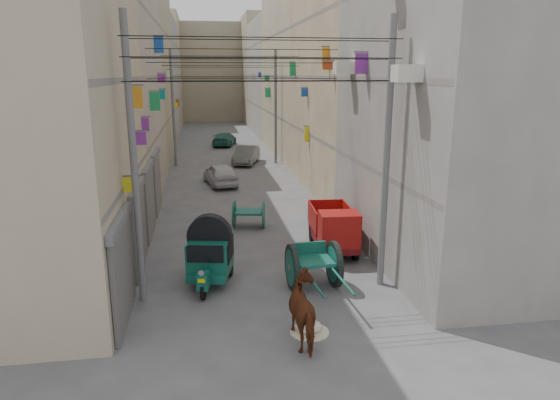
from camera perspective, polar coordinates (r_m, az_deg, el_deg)
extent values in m
cube|color=slate|center=(16.32, -17.13, 2.32)|extent=(0.25, 9.80, 0.18)
cube|color=slate|center=(16.00, -17.93, 12.88)|extent=(0.25, 9.80, 0.18)
cube|color=#A2988B|center=(27.54, -22.65, 12.37)|extent=(8.00, 12.00, 12.00)
cube|color=slate|center=(27.12, -14.04, 7.07)|extent=(0.25, 11.76, 0.18)
cube|color=slate|center=(26.93, -14.43, 13.41)|extent=(0.25, 11.76, 0.18)
cube|color=slate|center=(27.07, -14.84, 19.76)|extent=(0.25, 11.76, 0.18)
cube|color=#9C947B|center=(40.32, -18.51, 14.41)|extent=(8.00, 14.00, 14.00)
cube|color=slate|center=(40.02, -12.53, 9.35)|extent=(0.25, 13.72, 0.18)
cube|color=slate|center=(39.90, -12.77, 13.64)|extent=(0.25, 13.72, 0.18)
cube|color=slate|center=(39.99, -13.01, 17.94)|extent=(0.25, 13.72, 0.18)
cube|color=gray|center=(54.19, -16.06, 13.20)|extent=(8.00, 14.00, 11.80)
cube|color=slate|center=(53.97, -11.70, 10.58)|extent=(0.25, 13.72, 0.18)
cube|color=slate|center=(53.88, -11.87, 13.76)|extent=(0.25, 13.72, 0.18)
cube|color=slate|center=(53.95, -12.04, 16.95)|extent=(0.25, 13.72, 0.18)
cube|color=tan|center=(67.12, -14.81, 14.11)|extent=(8.00, 12.00, 13.50)
cube|color=slate|center=(66.94, -11.24, 11.26)|extent=(0.25, 11.76, 0.18)
cube|color=slate|center=(66.87, -11.37, 13.83)|extent=(0.25, 11.76, 0.18)
cube|color=slate|center=(66.93, -11.50, 16.39)|extent=(0.25, 11.76, 0.18)
cube|color=gray|center=(18.60, 23.34, 13.45)|extent=(8.00, 10.00, 13.00)
cube|color=slate|center=(17.19, 11.21, 3.27)|extent=(0.25, 9.80, 0.18)
cube|color=slate|center=(16.89, 11.71, 13.30)|extent=(0.25, 9.80, 0.18)
cube|color=tan|center=(28.55, 11.29, 13.20)|extent=(8.00, 12.00, 12.00)
cube|color=slate|center=(27.65, 3.37, 7.60)|extent=(0.25, 11.76, 0.18)
cube|color=slate|center=(27.47, 3.46, 13.83)|extent=(0.25, 11.76, 0.18)
cube|color=slate|center=(27.61, 3.56, 20.06)|extent=(0.25, 11.76, 0.18)
cube|color=tan|center=(41.01, 4.93, 15.06)|extent=(8.00, 14.00, 14.00)
cube|color=slate|center=(40.39, -0.62, 9.72)|extent=(0.25, 13.72, 0.18)
cube|color=slate|center=(40.26, -0.63, 13.98)|extent=(0.25, 13.72, 0.18)
cube|color=slate|center=(40.36, -0.64, 18.25)|extent=(0.25, 13.72, 0.18)
cube|color=#A2988B|center=(54.71, 1.30, 13.74)|extent=(8.00, 14.00, 11.80)
cube|color=slate|center=(54.24, -2.82, 10.87)|extent=(0.25, 13.72, 0.18)
cube|color=slate|center=(54.15, -2.86, 14.04)|extent=(0.25, 13.72, 0.18)
cube|color=slate|center=(54.22, -2.90, 17.21)|extent=(0.25, 13.72, 0.18)
cube|color=#9C947B|center=(67.54, -0.73, 14.56)|extent=(8.00, 12.00, 13.50)
cube|color=slate|center=(67.16, -4.06, 11.50)|extent=(0.25, 11.76, 0.18)
cube|color=slate|center=(67.09, -4.11, 14.06)|extent=(0.25, 11.76, 0.18)
cube|color=slate|center=(67.14, -4.16, 16.62)|extent=(0.25, 11.76, 0.18)
cube|color=#9C947B|center=(73.85, -7.89, 14.22)|extent=(22.00, 10.00, 13.00)
cube|color=#47474C|center=(13.79, -17.50, -8.14)|extent=(0.12, 3.00, 2.60)
cube|color=#5F5F62|center=(13.31, -17.88, -2.35)|extent=(0.18, 3.20, 0.25)
cube|color=#47474C|center=(17.24, -15.80, -3.50)|extent=(0.12, 3.00, 2.60)
cube|color=#5F5F62|center=(16.86, -16.06, 1.20)|extent=(0.18, 3.20, 0.25)
cube|color=#47474C|center=(20.78, -14.68, -0.42)|extent=(0.12, 3.00, 2.60)
cube|color=#5F5F62|center=(20.47, -14.87, 3.52)|extent=(0.18, 3.20, 0.25)
cube|color=#47474C|center=(24.46, -13.87, 1.81)|extent=(0.12, 3.00, 2.60)
cube|color=#5F5F62|center=(24.20, -14.02, 5.17)|extent=(0.18, 3.20, 0.25)
cube|color=#1C9A51|center=(42.48, -1.52, 13.70)|extent=(0.38, 0.08, 0.41)
cube|color=#A93D16|center=(49.56, -11.64, 10.77)|extent=(0.27, 0.08, 0.71)
cube|color=yellow|center=(14.71, -16.67, 1.71)|extent=(0.44, 0.08, 0.42)
cube|color=#1C9A51|center=(23.74, -14.11, 10.89)|extent=(0.45, 0.08, 0.84)
cube|color=silver|center=(53.00, -3.08, 13.72)|extent=(0.41, 0.08, 0.59)
cube|color=purple|center=(17.84, -15.63, 6.79)|extent=(0.38, 0.08, 0.44)
cube|color=#1C9A51|center=(41.77, -1.41, 12.14)|extent=(0.43, 0.08, 0.72)
cube|color=#174AA2|center=(47.78, -2.33, 14.07)|extent=(0.28, 0.08, 0.44)
cube|color=#174AA2|center=(27.94, -13.69, 16.87)|extent=(0.48, 0.08, 0.84)
cube|color=yellow|center=(46.03, -11.80, 10.57)|extent=(0.31, 0.08, 0.44)
cube|color=#174AA2|center=(27.44, 2.81, 12.19)|extent=(0.35, 0.08, 0.45)
cube|color=#1C9A51|center=(30.99, 1.44, 14.72)|extent=(0.34, 0.08, 0.79)
cube|color=purple|center=(20.05, -15.13, 8.33)|extent=(0.28, 0.08, 0.52)
cube|color=silver|center=(37.50, -12.59, 13.73)|extent=(0.28, 0.08, 0.74)
cube|color=yellow|center=(27.12, 3.07, 7.52)|extent=(0.26, 0.08, 0.80)
cube|color=#1C9A51|center=(18.09, 9.34, 15.01)|extent=(0.34, 0.08, 0.55)
cube|color=orange|center=(16.52, -16.26, 11.20)|extent=(0.47, 0.08, 0.67)
cube|color=purple|center=(29.05, -13.40, 13.38)|extent=(0.40, 0.08, 0.47)
cube|color=#0C8789|center=(29.59, -13.31, 11.66)|extent=(0.32, 0.08, 0.55)
cube|color=#A93D16|center=(22.27, 5.56, 15.05)|extent=(0.47, 0.08, 0.35)
cube|color=orange|center=(23.10, 5.24, 15.88)|extent=(0.32, 0.08, 0.89)
cube|color=purple|center=(17.99, 9.27, 15.13)|extent=(0.44, 0.08, 0.69)
cube|color=#A93D16|center=(14.42, -17.89, -0.07)|extent=(0.10, 3.20, 0.80)
cube|color=#1C9A51|center=(23.19, -14.65, 5.38)|extent=(0.10, 3.20, 0.80)
cube|color=silver|center=(35.07, -12.86, 8.35)|extent=(0.10, 3.20, 0.80)
cube|color=orange|center=(47.01, -11.97, 9.82)|extent=(0.10, 3.20, 0.80)
cube|color=orange|center=(15.39, 13.49, 1.10)|extent=(0.10, 3.20, 0.80)
cube|color=#174AA2|center=(23.80, 5.28, 6.00)|extent=(0.10, 3.20, 0.80)
cube|color=#1C9A51|center=(35.47, 0.48, 8.77)|extent=(0.10, 3.20, 0.80)
cube|color=yellow|center=(47.31, -1.95, 10.14)|extent=(0.10, 3.20, 0.80)
cube|color=beige|center=(13.92, 14.31, 13.84)|extent=(0.70, 0.55, 0.45)
cube|color=beige|center=(19.59, 7.28, 14.74)|extent=(0.70, 0.55, 0.45)
cylinder|color=#5F5F62|center=(14.15, -16.35, 3.93)|extent=(0.20, 0.20, 8.00)
cylinder|color=#5F5F62|center=(15.03, 12.09, 4.76)|extent=(0.20, 0.20, 8.00)
cylinder|color=#5F5F62|center=(35.95, -12.11, 10.13)|extent=(0.20, 0.20, 8.00)
cylinder|color=#5F5F62|center=(36.31, -0.51, 10.48)|extent=(0.20, 0.20, 8.00)
cylinder|color=black|center=(13.44, -1.50, 13.41)|extent=(7.40, 0.02, 0.02)
cylinder|color=black|center=(13.45, -1.51, 15.97)|extent=(7.40, 0.02, 0.02)
cylinder|color=black|center=(13.47, -1.53, 18.09)|extent=(7.40, 0.02, 0.02)
cylinder|color=black|center=(14.44, -2.03, 13.47)|extent=(7.40, 0.02, 0.02)
cylinder|color=black|center=(14.44, -2.06, 15.85)|extent=(7.40, 0.02, 0.02)
cylinder|color=black|center=(14.46, -2.07, 17.83)|extent=(7.40, 0.02, 0.02)
cylinder|color=black|center=(19.91, -4.03, 13.66)|extent=(7.40, 0.02, 0.02)
cylinder|color=black|center=(19.91, -4.07, 15.39)|extent=(7.40, 0.02, 0.02)
cylinder|color=black|center=(19.93, -4.09, 16.82)|extent=(7.40, 0.02, 0.02)
cylinder|color=black|center=(27.88, -5.54, 13.79)|extent=(7.40, 0.02, 0.02)
cylinder|color=black|center=(27.89, -5.57, 15.03)|extent=(7.40, 0.02, 0.02)
cylinder|color=black|center=(27.90, -5.60, 16.05)|extent=(7.40, 0.02, 0.02)
cylinder|color=black|center=(35.87, -6.38, 13.86)|extent=(7.40, 0.02, 0.02)
cylinder|color=black|center=(35.87, -6.41, 14.82)|extent=(7.40, 0.02, 0.02)
cylinder|color=black|center=(35.88, -6.43, 15.62)|extent=(7.40, 0.02, 0.02)
cylinder|color=black|center=(14.89, -8.75, -10.24)|extent=(0.22, 0.54, 0.53)
cylinder|color=black|center=(16.61, -9.31, -7.60)|extent=(0.22, 0.54, 0.53)
cylinder|color=black|center=(16.43, -5.71, -7.73)|extent=(0.22, 0.54, 0.53)
cube|color=#0E4E3E|center=(15.93, -7.90, -7.79)|extent=(1.53, 2.01, 0.27)
cube|color=#0E4E3E|center=(14.81, -8.76, -9.09)|extent=(0.41, 0.49, 0.52)
cylinder|color=silver|center=(14.48, -8.98, -8.23)|extent=(0.18, 0.08, 0.17)
cube|color=#D3C40B|center=(14.56, -8.96, -9.12)|extent=(0.21, 0.07, 0.11)
cube|color=#0E4E3E|center=(15.78, -7.94, -5.91)|extent=(1.54, 1.83, 0.90)
cube|color=black|center=(14.93, -8.55, -6.14)|extent=(1.08, 0.28, 0.52)
cube|color=black|center=(15.87, -10.18, -5.51)|extent=(0.27, 1.12, 0.62)
cube|color=black|center=(15.64, -5.68, -5.65)|extent=(0.27, 1.12, 0.62)
cube|color=white|center=(15.17, -8.47, -8.70)|extent=(1.17, 0.29, 0.06)
cylinder|color=black|center=(15.20, 1.41, -7.71)|extent=(0.24, 1.43, 1.43)
cylinder|color=#135344|center=(15.20, 1.41, -7.71)|extent=(0.24, 1.12, 1.11)
cylinder|color=#5F5F62|center=(15.20, 1.41, -7.71)|extent=(0.23, 0.20, 0.18)
cylinder|color=black|center=(15.54, 6.20, -7.28)|extent=(0.24, 1.43, 1.43)
cylinder|color=#135344|center=(15.54, 6.20, -7.28)|extent=(0.24, 1.12, 1.11)
cylinder|color=#5F5F62|center=(15.54, 6.20, -7.28)|extent=(0.23, 0.20, 0.18)
cylinder|color=#5F5F62|center=(15.36, 3.83, -7.50)|extent=(1.38, 0.16, 0.08)
cube|color=#135344|center=(15.29, 3.85, -6.86)|extent=(1.13, 1.18, 0.10)
cube|color=#135344|center=(15.67, 3.34, -5.44)|extent=(1.07, 0.14, 0.36)
cylinder|color=#135344|center=(14.08, 3.68, -9.13)|extent=(0.21, 2.35, 0.07)
cylinder|color=#135344|center=(14.31, 6.86, -8.80)|extent=(0.21, 2.35, 0.07)
cylinder|color=black|center=(17.61, 4.71, -6.02)|extent=(0.21, 0.63, 0.62)
cylinder|color=black|center=(19.53, 3.68, -3.93)|extent=(0.21, 0.63, 0.62)
cylinder|color=black|center=(17.85, 8.58, -5.85)|extent=(0.21, 0.63, 0.62)
cylinder|color=black|center=(19.75, 7.18, -3.81)|extent=(0.21, 0.63, 0.62)
cube|color=#5F0D11|center=(18.61, 6.03, -4.25)|extent=(1.56, 3.17, 0.33)
cube|color=maroon|center=(17.40, 6.77, -3.32)|extent=(1.42, 1.07, 1.17)
cube|color=black|center=(16.96, 7.09, -3.47)|extent=(1.22, 0.14, 0.52)
cube|color=#5F0D11|center=(19.01, 5.76, -3.04)|extent=(1.54, 2.15, 0.11)
cube|color=maroon|center=(18.78, 3.74, -1.93)|extent=(0.19, 2.06, 0.80)
cube|color=maroon|center=(19.03, 7.81, -1.81)|extent=(0.19, 2.06, 0.80)
cube|color=maroon|center=(19.85, 5.24, -1.07)|extent=(1.41, 0.15, 0.80)
cylinder|color=#135344|center=(21.34, -5.26, -1.60)|extent=(0.29, 1.16, 1.17)
cylinder|color=#135344|center=(21.22, -1.88, -1.64)|extent=(0.29, 1.16, 1.17)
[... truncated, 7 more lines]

